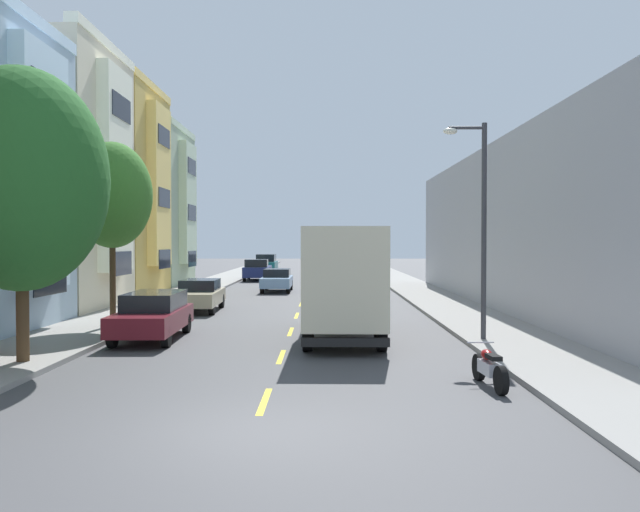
{
  "coord_description": "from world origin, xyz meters",
  "views": [
    {
      "loc": [
        1.19,
        -10.92,
        3.15
      ],
      "look_at": [
        0.94,
        23.8,
        2.38
      ],
      "focal_mm": 37.01,
      "sensor_mm": 36.0,
      "label": 1
    }
  ],
  "objects_px": {
    "street_tree_second": "(112,195)",
    "parked_wagon_burgundy": "(153,314)",
    "parked_suv_teal": "(266,264)",
    "parked_pickup_navy": "(257,270)",
    "parked_sedan_champagne": "(200,295)",
    "delivery_box_truck": "(343,277)",
    "street_lamp": "(479,214)",
    "street_tree_nearest": "(21,180)",
    "parked_sedan_orange": "(360,268)",
    "moving_sky_sedan": "(277,280)",
    "parked_motorcycle": "(489,368)"
  },
  "relations": [
    {
      "from": "street_tree_nearest",
      "to": "parked_suv_teal",
      "type": "height_order",
      "value": "street_tree_nearest"
    },
    {
      "from": "parked_sedan_champagne",
      "to": "parked_motorcycle",
      "type": "distance_m",
      "value": 18.01
    },
    {
      "from": "parked_sedan_champagne",
      "to": "parked_wagon_burgundy",
      "type": "relative_size",
      "value": 0.96
    },
    {
      "from": "parked_suv_teal",
      "to": "parked_motorcycle",
      "type": "xyz_separation_m",
      "value": [
        9.16,
        -48.78,
        -0.58
      ]
    },
    {
      "from": "parked_wagon_burgundy",
      "to": "parked_sedan_orange",
      "type": "xyz_separation_m",
      "value": [
        8.82,
        39.49,
        -0.05
      ]
    },
    {
      "from": "street_tree_nearest",
      "to": "parked_sedan_champagne",
      "type": "distance_m",
      "value": 13.94
    },
    {
      "from": "street_tree_second",
      "to": "parked_pickup_navy",
      "type": "height_order",
      "value": "street_tree_second"
    },
    {
      "from": "street_tree_second",
      "to": "parked_sedan_champagne",
      "type": "xyz_separation_m",
      "value": [
        1.93,
        6.19,
        -4.05
      ]
    },
    {
      "from": "parked_sedan_champagne",
      "to": "parked_pickup_navy",
      "type": "relative_size",
      "value": 0.85
    },
    {
      "from": "parked_wagon_burgundy",
      "to": "moving_sky_sedan",
      "type": "distance_m",
      "value": 20.25
    },
    {
      "from": "street_lamp",
      "to": "street_tree_nearest",
      "type": "bearing_deg",
      "value": -162.47
    },
    {
      "from": "parked_wagon_burgundy",
      "to": "moving_sky_sedan",
      "type": "xyz_separation_m",
      "value": [
        2.55,
        20.09,
        -0.05
      ]
    },
    {
      "from": "street_tree_second",
      "to": "moving_sky_sedan",
      "type": "relative_size",
      "value": 1.46
    },
    {
      "from": "parked_sedan_champagne",
      "to": "parked_wagon_burgundy",
      "type": "xyz_separation_m",
      "value": [
        0.12,
        -8.52,
        0.05
      ]
    },
    {
      "from": "parked_sedan_champagne",
      "to": "parked_pickup_navy",
      "type": "height_order",
      "value": "parked_pickup_navy"
    },
    {
      "from": "parked_wagon_burgundy",
      "to": "parked_sedan_orange",
      "type": "bearing_deg",
      "value": 77.41
    },
    {
      "from": "parked_sedan_champagne",
      "to": "parked_wagon_burgundy",
      "type": "distance_m",
      "value": 8.52
    },
    {
      "from": "street_tree_second",
      "to": "parked_pickup_navy",
      "type": "xyz_separation_m",
      "value": [
        2.17,
        29.53,
        -3.97
      ]
    },
    {
      "from": "delivery_box_truck",
      "to": "parked_sedan_orange",
      "type": "relative_size",
      "value": 1.73
    },
    {
      "from": "parked_suv_teal",
      "to": "parked_pickup_navy",
      "type": "bearing_deg",
      "value": -88.98
    },
    {
      "from": "street_tree_second",
      "to": "parked_wagon_burgundy",
      "type": "relative_size",
      "value": 1.39
    },
    {
      "from": "street_tree_second",
      "to": "parked_motorcycle",
      "type": "xyz_separation_m",
      "value": [
        11.15,
        -9.27,
        -4.39
      ]
    },
    {
      "from": "parked_pickup_navy",
      "to": "moving_sky_sedan",
      "type": "height_order",
      "value": "parked_pickup_navy"
    },
    {
      "from": "delivery_box_truck",
      "to": "parked_motorcycle",
      "type": "xyz_separation_m",
      "value": [
        2.95,
        -7.06,
        -1.59
      ]
    },
    {
      "from": "street_tree_second",
      "to": "delivery_box_truck",
      "type": "xyz_separation_m",
      "value": [
        8.2,
        -2.22,
        -2.8
      ]
    },
    {
      "from": "parked_wagon_burgundy",
      "to": "parked_pickup_navy",
      "type": "relative_size",
      "value": 0.89
    },
    {
      "from": "street_tree_second",
      "to": "street_lamp",
      "type": "bearing_deg",
      "value": -14.27
    },
    {
      "from": "parked_sedan_champagne",
      "to": "parked_wagon_burgundy",
      "type": "bearing_deg",
      "value": -89.21
    },
    {
      "from": "parked_sedan_champagne",
      "to": "parked_pickup_navy",
      "type": "xyz_separation_m",
      "value": [
        0.24,
        23.34,
        0.08
      ]
    },
    {
      "from": "street_lamp",
      "to": "moving_sky_sedan",
      "type": "distance_m",
      "value": 22.53
    },
    {
      "from": "parked_motorcycle",
      "to": "delivery_box_truck",
      "type": "bearing_deg",
      "value": 112.7
    },
    {
      "from": "delivery_box_truck",
      "to": "parked_pickup_navy",
      "type": "bearing_deg",
      "value": 100.75
    },
    {
      "from": "parked_suv_teal",
      "to": "parked_pickup_navy",
      "type": "relative_size",
      "value": 0.9
    },
    {
      "from": "street_tree_nearest",
      "to": "parked_pickup_navy",
      "type": "xyz_separation_m",
      "value": [
        2.17,
        36.57,
        -3.87
      ]
    },
    {
      "from": "street_tree_nearest",
      "to": "street_tree_second",
      "type": "height_order",
      "value": "street_tree_nearest"
    },
    {
      "from": "parked_wagon_burgundy",
      "to": "parked_motorcycle",
      "type": "xyz_separation_m",
      "value": [
        9.1,
        -6.95,
        -0.39
      ]
    },
    {
      "from": "parked_sedan_champagne",
      "to": "moving_sky_sedan",
      "type": "relative_size",
      "value": 1.01
    },
    {
      "from": "street_tree_nearest",
      "to": "street_tree_second",
      "type": "distance_m",
      "value": 7.04
    },
    {
      "from": "street_tree_nearest",
      "to": "parked_motorcycle",
      "type": "relative_size",
      "value": 3.59
    },
    {
      "from": "moving_sky_sedan",
      "to": "parked_motorcycle",
      "type": "relative_size",
      "value": 2.19
    },
    {
      "from": "parked_sedan_orange",
      "to": "parked_sedan_champagne",
      "type": "bearing_deg",
      "value": -106.1
    },
    {
      "from": "street_tree_nearest",
      "to": "street_tree_second",
      "type": "relative_size",
      "value": 1.12
    },
    {
      "from": "delivery_box_truck",
      "to": "parked_motorcycle",
      "type": "distance_m",
      "value": 7.81
    },
    {
      "from": "parked_suv_teal",
      "to": "parked_pickup_navy",
      "type": "distance_m",
      "value": 9.98
    },
    {
      "from": "delivery_box_truck",
      "to": "parked_sedan_champagne",
      "type": "xyz_separation_m",
      "value": [
        -6.27,
        8.41,
        -1.25
      ]
    },
    {
      "from": "parked_sedan_champagne",
      "to": "parked_sedan_orange",
      "type": "bearing_deg",
      "value": 73.9
    },
    {
      "from": "street_lamp",
      "to": "parked_suv_teal",
      "type": "xyz_separation_m",
      "value": [
        -10.35,
        42.65,
        -3.02
      ]
    },
    {
      "from": "parked_suv_teal",
      "to": "street_tree_second",
      "type": "bearing_deg",
      "value": -92.89
    },
    {
      "from": "street_tree_nearest",
      "to": "parked_sedan_orange",
      "type": "distance_m",
      "value": 45.69
    },
    {
      "from": "parked_pickup_navy",
      "to": "parked_motorcycle",
      "type": "bearing_deg",
      "value": -76.97
    }
  ]
}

